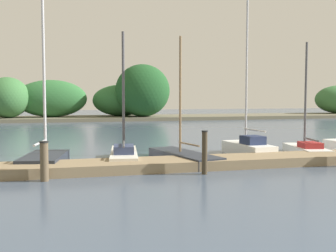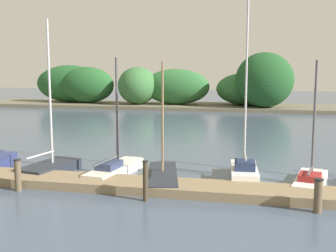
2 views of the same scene
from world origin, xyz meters
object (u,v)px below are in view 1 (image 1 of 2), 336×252
(sailboat_5, at_px, (247,146))
(mooring_piling_2, at_px, (205,152))
(sailboat_3, at_px, (124,154))
(sailboat_2, at_px, (45,157))
(mooring_piling_1, at_px, (44,161))
(sailboat_6, at_px, (306,148))
(sailboat_4, at_px, (182,156))

(sailboat_5, height_order, mooring_piling_2, sailboat_5)
(sailboat_3, distance_m, mooring_piling_2, 3.97)
(sailboat_2, height_order, sailboat_3, sailboat_2)
(sailboat_2, relative_size, mooring_piling_1, 5.52)
(sailboat_3, bearing_deg, sailboat_2, 102.83)
(sailboat_5, bearing_deg, sailboat_3, 90.10)
(sailboat_6, relative_size, mooring_piling_1, 4.07)
(sailboat_3, bearing_deg, mooring_piling_1, 144.93)
(sailboat_3, xyz_separation_m, mooring_piling_1, (-2.91, -3.08, 0.29))
(sailboat_2, relative_size, sailboat_5, 0.82)
(sailboat_2, distance_m, mooring_piling_2, 6.07)
(sailboat_5, relative_size, mooring_piling_2, 5.64)
(sailboat_6, xyz_separation_m, mooring_piling_1, (-11.18, -3.15, 0.33))
(sailboat_2, bearing_deg, sailboat_3, -75.28)
(sailboat_2, xyz_separation_m, sailboat_6, (11.27, 0.31, -0.05))
(sailboat_5, height_order, sailboat_6, sailboat_5)
(sailboat_5, relative_size, sailboat_6, 1.65)
(sailboat_5, bearing_deg, mooring_piling_2, 133.34)
(sailboat_6, height_order, mooring_piling_1, sailboat_6)
(mooring_piling_1, bearing_deg, sailboat_6, 15.74)
(sailboat_2, xyz_separation_m, sailboat_4, (5.26, -0.28, -0.09))
(sailboat_5, relative_size, mooring_piling_1, 6.72)
(sailboat_4, bearing_deg, sailboat_3, 64.06)
(sailboat_2, bearing_deg, mooring_piling_2, -109.42)
(sailboat_4, relative_size, sailboat_6, 0.99)
(mooring_piling_2, bearing_deg, sailboat_6, 28.83)
(sailboat_3, distance_m, sailboat_5, 5.61)
(mooring_piling_2, bearing_deg, sailboat_3, 124.93)
(sailboat_3, relative_size, sailboat_5, 0.62)
(sailboat_3, height_order, sailboat_6, sailboat_3)
(sailboat_3, bearing_deg, sailboat_6, -81.11)
(mooring_piling_1, xyz_separation_m, mooring_piling_2, (5.17, -0.16, 0.12))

